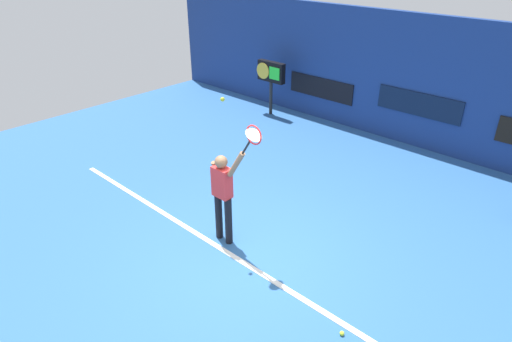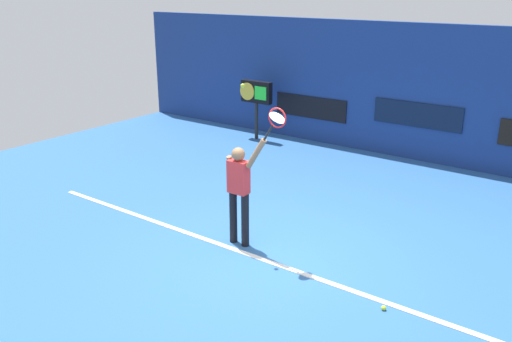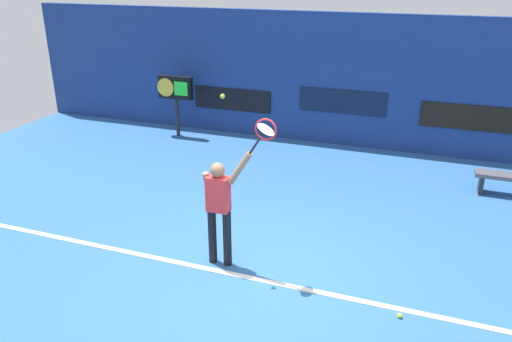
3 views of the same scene
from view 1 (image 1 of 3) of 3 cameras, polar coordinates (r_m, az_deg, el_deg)
ground_plane at (r=7.71m, az=-1.29°, el=-11.12°), size 18.00×18.00×0.00m
back_wall at (r=11.94m, az=20.94°, el=10.51°), size 18.00×0.20×3.30m
sponsor_banner_center at (r=11.98m, az=20.30°, el=8.10°), size 2.20×0.03×0.60m
sponsor_banner_portside at (r=13.38m, az=8.35°, el=10.60°), size 2.20×0.03×0.60m
court_baseline at (r=7.63m, az=-2.01°, el=-11.54°), size 10.00×0.10×0.01m
tennis_player at (r=7.58m, az=-4.31°, el=-2.69°), size 0.79×0.31×1.93m
tennis_racket at (r=6.55m, az=-0.42°, el=4.51°), size 0.47×0.27×0.60m
tennis_ball at (r=6.77m, az=-4.36°, el=9.24°), size 0.07×0.07×0.07m
scoreboard_clock at (r=13.50m, az=1.95°, el=12.45°), size 0.96×0.20×1.63m
spare_ball at (r=6.57m, az=11.07°, el=-19.93°), size 0.07×0.07×0.07m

